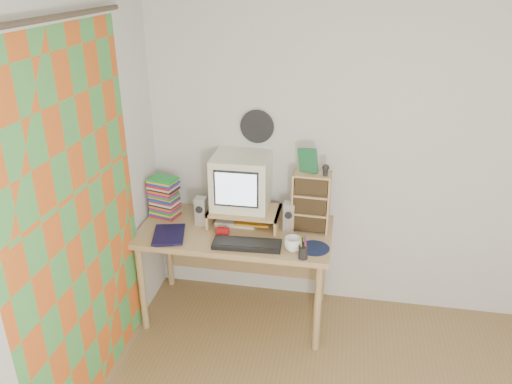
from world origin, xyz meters
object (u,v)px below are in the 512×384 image
at_px(dvd_stack, 164,199).
at_px(mug, 293,244).
at_px(cd_rack, 311,202).
at_px(keyboard, 247,244).
at_px(crt_monitor, 241,182).
at_px(desk, 237,241).
at_px(diary, 153,234).

relative_size(dvd_stack, mug, 2.32).
bearing_deg(mug, cd_rack, 74.48).
relative_size(dvd_stack, cd_rack, 0.64).
relative_size(keyboard, cd_rack, 1.07).
xyz_separation_m(cd_rack, mug, (-0.09, -0.32, -0.17)).
height_order(crt_monitor, cd_rack, crt_monitor).
bearing_deg(keyboard, crt_monitor, 104.66).
distance_m(desk, crt_monitor, 0.46).
distance_m(crt_monitor, keyboard, 0.49).
xyz_separation_m(dvd_stack, cd_rack, (1.11, -0.02, 0.08)).
bearing_deg(crt_monitor, diary, -147.78).
height_order(mug, diary, mug).
distance_m(desk, mug, 0.56).
bearing_deg(crt_monitor, keyboard, -72.75).
bearing_deg(desk, dvd_stack, 174.16).
xyz_separation_m(desk, dvd_stack, (-0.58, 0.06, 0.28)).
bearing_deg(keyboard, diary, 175.94).
relative_size(dvd_stack, diary, 1.07).
height_order(desk, keyboard, keyboard).
height_order(cd_rack, mug, cd_rack).
distance_m(crt_monitor, dvd_stack, 0.62).
bearing_deg(mug, keyboard, -179.24).
xyz_separation_m(desk, diary, (-0.55, -0.27, 0.16)).
relative_size(keyboard, dvd_stack, 1.67).
bearing_deg(desk, mug, -31.98).
bearing_deg(diary, crt_monitor, 18.75).
relative_size(desk, mug, 11.51).
height_order(crt_monitor, mug, crt_monitor).
bearing_deg(keyboard, cd_rack, 35.31).
xyz_separation_m(crt_monitor, dvd_stack, (-0.59, -0.03, -0.17)).
height_order(crt_monitor, keyboard, crt_monitor).
distance_m(desk, diary, 0.63).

